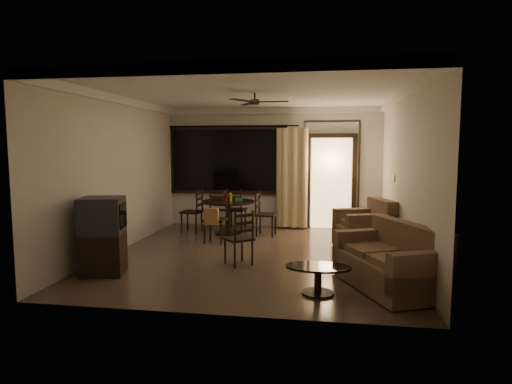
% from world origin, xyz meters
% --- Properties ---
extents(ground, '(5.50, 5.50, 0.00)m').
position_xyz_m(ground, '(0.00, 0.00, 0.00)').
color(ground, '#7F6651').
rests_on(ground, ground).
extents(room_shell, '(5.50, 6.70, 5.50)m').
position_xyz_m(room_shell, '(0.59, 1.77, 1.83)').
color(room_shell, beige).
rests_on(room_shell, ground).
extents(dining_table, '(1.16, 1.16, 0.94)m').
position_xyz_m(dining_table, '(-0.87, 1.72, 0.57)').
color(dining_table, black).
rests_on(dining_table, ground).
extents(dining_chair_west, '(0.45, 0.45, 0.95)m').
position_xyz_m(dining_chair_west, '(-1.70, 1.79, 0.28)').
color(dining_chair_west, black).
rests_on(dining_chair_west, ground).
extents(dining_chair_east, '(0.45, 0.45, 0.95)m').
position_xyz_m(dining_chair_east, '(-0.03, 1.66, 0.28)').
color(dining_chair_east, black).
rests_on(dining_chair_east, ground).
extents(dining_chair_south, '(0.45, 0.51, 0.95)m').
position_xyz_m(dining_chair_south, '(-0.94, 0.87, 0.31)').
color(dining_chair_south, black).
rests_on(dining_chair_south, ground).
extents(dining_chair_north, '(0.45, 0.45, 0.95)m').
position_xyz_m(dining_chair_north, '(-0.80, 2.29, 0.28)').
color(dining_chair_north, black).
rests_on(dining_chair_north, ground).
extents(tv_cabinet, '(0.71, 0.67, 1.15)m').
position_xyz_m(tv_cabinet, '(-2.05, -1.48, 0.58)').
color(tv_cabinet, black).
rests_on(tv_cabinet, ground).
extents(sofa, '(1.42, 1.80, 0.85)m').
position_xyz_m(sofa, '(2.09, -1.49, 0.34)').
color(sofa, '#472820').
rests_on(sofa, ground).
extents(armchair, '(1.13, 1.13, 0.91)m').
position_xyz_m(armchair, '(1.97, 0.70, 0.38)').
color(armchair, '#472820').
rests_on(armchair, ground).
extents(coffee_table, '(0.84, 0.51, 0.37)m').
position_xyz_m(coffee_table, '(1.13, -1.88, 0.25)').
color(coffee_table, black).
rests_on(coffee_table, ground).
extents(side_chair, '(0.56, 0.56, 0.89)m').
position_xyz_m(side_chair, '(-0.15, -0.68, 0.26)').
color(side_chair, black).
rests_on(side_chair, ground).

